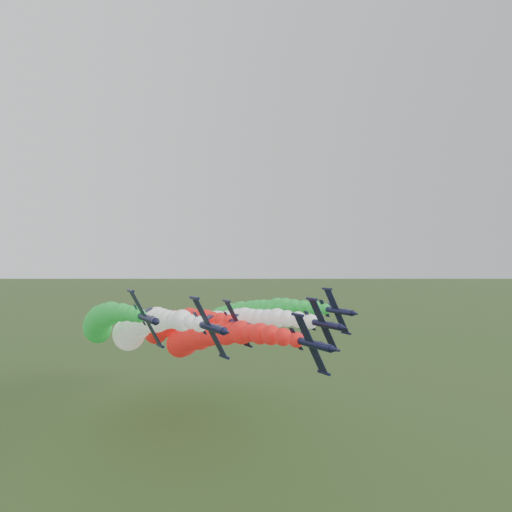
% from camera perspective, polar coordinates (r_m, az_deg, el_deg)
% --- Properties ---
extents(jet_lead, '(17.03, 92.65, 22.94)m').
position_cam_1_polar(jet_lead, '(135.91, -6.93, -9.37)').
color(jet_lead, '#111334').
rests_on(jet_lead, ground).
extents(jet_inner_left, '(17.51, 93.13, 23.42)m').
position_cam_1_polar(jet_inner_left, '(140.54, -13.71, -8.17)').
color(jet_inner_left, '#111334').
rests_on(jet_inner_left, ground).
extents(jet_inner_right, '(16.97, 92.59, 22.88)m').
position_cam_1_polar(jet_inner_right, '(148.94, -5.02, -8.09)').
color(jet_inner_right, '#111334').
rests_on(jet_inner_right, ground).
extents(jet_outer_left, '(16.94, 92.56, 22.85)m').
position_cam_1_polar(jet_outer_left, '(148.05, -17.41, -7.39)').
color(jet_outer_left, '#111334').
rests_on(jet_outer_left, ground).
extents(jet_outer_right, '(17.62, 93.24, 23.53)m').
position_cam_1_polar(jet_outer_right, '(162.77, -3.03, -7.13)').
color(jet_outer_right, '#111334').
rests_on(jet_outer_right, ground).
extents(jet_trail, '(17.13, 92.74, 23.03)m').
position_cam_1_polar(jet_trail, '(162.11, -10.31, -7.87)').
color(jet_trail, '#111334').
rests_on(jet_trail, ground).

